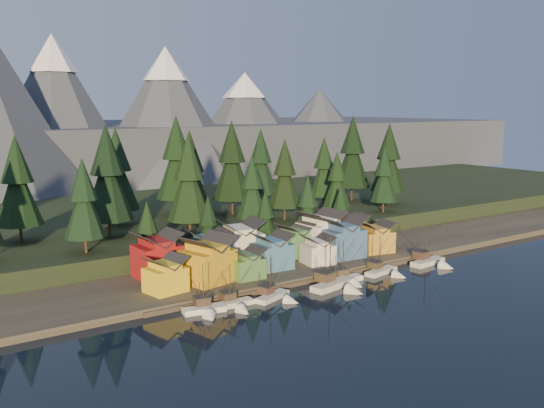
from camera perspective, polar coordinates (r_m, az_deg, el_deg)
ground at (r=128.17m, az=7.62°, el=-8.99°), size 500.00×500.00×0.00m
shore_strip at (r=158.61m, az=-2.13°, el=-5.05°), size 400.00×50.00×1.50m
hillside at (r=201.18m, az=-9.79°, el=-1.45°), size 420.00×100.00×6.00m
dock at (r=140.09m, az=3.07°, el=-7.11°), size 80.00×4.00×1.00m
mountain_ridge at (r=313.62m, az=-20.20°, el=6.18°), size 560.00×190.00×90.00m
boat_0 at (r=119.48m, az=-6.28°, el=-9.30°), size 9.02×9.51×10.53m
boat_1 at (r=122.41m, az=-3.57°, el=-8.95°), size 9.61×10.43×9.86m
boat_2 at (r=126.94m, az=0.43°, el=-8.24°), size 9.62×9.95×9.86m
boat_3 at (r=134.58m, az=6.15°, el=-7.03°), size 12.22×12.89×12.79m
boat_4 at (r=139.80m, az=7.09°, el=-6.58°), size 9.41×10.15×10.50m
boat_5 at (r=147.81m, az=10.62°, el=-5.85°), size 10.31×10.93×10.28m
boat_6 at (r=158.57m, az=14.82°, el=-4.82°), size 11.08×11.87×11.98m
house_front_0 at (r=128.60m, az=-10.01°, el=-6.45°), size 8.64×8.30×7.55m
house_front_1 at (r=134.12m, az=-6.09°, el=-5.06°), size 12.00×11.71×10.30m
house_front_2 at (r=136.98m, az=-2.45°, el=-5.51°), size 7.17×7.23×6.78m
house_front_3 at (r=144.49m, az=-0.03°, el=-4.33°), size 8.79×8.41×8.57m
house_front_4 at (r=149.33m, az=4.32°, el=-4.24°), size 7.97×8.41×6.97m
house_front_5 at (r=156.00m, az=6.59°, el=-3.02°), size 10.39×9.55×10.35m
house_front_6 at (r=163.03m, az=9.71°, el=-2.97°), size 9.60×9.26×8.14m
house_back_0 at (r=139.55m, az=-10.76°, el=-4.60°), size 9.85×9.48×10.33m
house_back_1 at (r=142.63m, az=-6.01°, el=-4.32°), size 9.99×10.08×9.69m
house_back_2 at (r=149.23m, az=-3.08°, el=-3.43°), size 11.74×11.07×10.84m
house_back_3 at (r=156.53m, az=2.20°, el=-3.30°), size 8.73×7.88×8.41m
house_back_4 at (r=160.41m, az=4.61°, el=-2.51°), size 10.61×10.22×11.04m
house_back_5 at (r=170.43m, az=7.48°, el=-2.32°), size 8.44×8.52×8.48m
tree_hill_1 at (r=162.26m, az=-22.83°, el=1.75°), size 11.62×11.62×27.06m
tree_hill_2 at (r=145.82m, az=-17.30°, el=0.24°), size 9.55×9.55×22.25m
tree_hill_3 at (r=159.68m, az=-15.24°, el=2.54°), size 12.70×12.70×29.58m
tree_hill_4 at (r=176.49m, az=-14.40°, el=2.92°), size 12.03×12.03×28.03m
tree_hill_5 at (r=157.65m, az=-7.82°, el=2.19°), size 11.61×11.61×27.05m
tree_hill_6 at (r=174.53m, az=-7.69°, el=2.89°), size 11.63×11.63×27.09m
tree_hill_7 at (r=165.20m, az=-1.89°, el=1.41°), size 8.94×8.94×20.83m
tree_hill_8 at (r=189.12m, az=-3.79°, el=3.84°), size 12.65×12.65×29.46m
tree_hill_9 at (r=179.62m, az=1.20°, el=2.66°), size 10.44×10.44×24.31m
tree_hill_10 at (r=204.49m, az=-1.07°, el=3.80°), size 11.37×11.37×26.48m
tree_hill_11 at (r=185.81m, az=6.12°, el=2.14°), size 8.70×8.70×20.27m
tree_hill_12 at (r=202.88m, az=4.90°, el=3.30°), size 10.19×10.19×23.73m
tree_hill_13 at (r=196.45m, az=10.50°, el=2.59°), size 9.12×9.12×21.26m
tree_hill_14 at (r=218.77m, az=7.58°, el=4.65°), size 13.06×13.06×30.43m
tree_hill_15 at (r=191.25m, az=-8.94°, el=4.06°), size 13.32×13.32×31.03m
tree_hill_17 at (r=211.56m, az=10.92°, el=4.06°), size 12.05×12.05×28.07m
tree_shore_0 at (r=143.74m, az=-11.63°, el=-2.70°), size 7.18×7.18×16.74m
tree_shore_1 at (r=150.50m, az=-6.01°, el=-2.03°), size 7.17×7.17×16.71m
tree_shore_2 at (r=159.13m, az=-0.63°, el=-1.34°), size 7.21×7.21×16.80m
tree_shore_3 at (r=166.94m, az=3.36°, el=-0.30°), size 8.45×8.45×19.68m
tree_shore_4 at (r=174.80m, az=6.46°, el=-0.57°), size 6.89×6.89×16.04m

